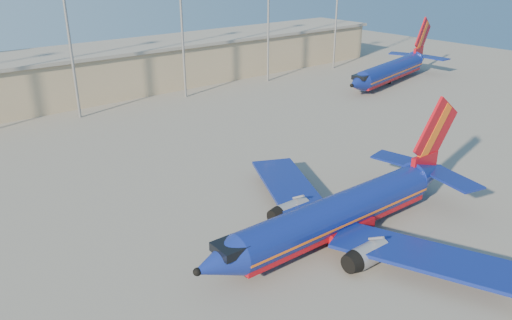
% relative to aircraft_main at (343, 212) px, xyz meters
% --- Properties ---
extents(ground, '(220.00, 220.00, 0.00)m').
position_rel_aircraft_main_xyz_m(ground, '(-0.36, 5.49, -2.38)').
color(ground, slate).
rests_on(ground, ground).
extents(terminal_building, '(122.00, 16.00, 8.50)m').
position_rel_aircraft_main_xyz_m(terminal_building, '(9.64, 63.49, 1.93)').
color(terminal_building, gray).
rests_on(terminal_building, ground).
extents(light_mast_row, '(101.60, 1.60, 28.65)m').
position_rel_aircraft_main_xyz_m(light_mast_row, '(4.64, 51.49, 15.17)').
color(light_mast_row, gray).
rests_on(light_mast_row, ground).
extents(aircraft_main, '(32.95, 31.70, 11.16)m').
position_rel_aircraft_main_xyz_m(aircraft_main, '(0.00, 0.00, 0.00)').
color(aircraft_main, navy).
rests_on(aircraft_main, ground).
extents(aircraft_second, '(34.70, 14.92, 11.88)m').
position_rel_aircraft_main_xyz_m(aircraft_second, '(53.20, 34.10, 0.34)').
color(aircraft_second, navy).
rests_on(aircraft_second, ground).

